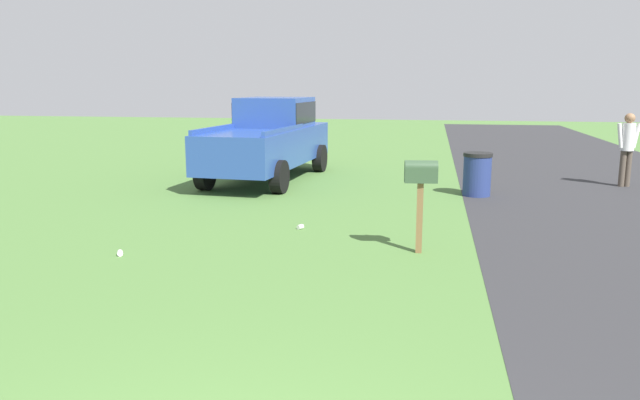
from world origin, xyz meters
TOP-DOWN VIEW (x-y plane):
  - mailbox at (6.49, -0.99)m, footprint 0.25×0.49m
  - pickup_truck at (12.95, 3.00)m, footprint 5.57×2.41m
  - trash_bin at (11.41, -2.14)m, footprint 0.64×0.64m
  - pedestrian at (13.30, -5.73)m, footprint 0.30×0.57m
  - litter_cup_near_hydrant at (7.60, 1.03)m, footprint 0.13×0.12m
  - litter_cup_far_scatter at (5.53, 3.25)m, footprint 0.13×0.12m

SIDE VIEW (x-z plane):
  - litter_cup_near_hydrant at x=7.60m, z-range 0.00..0.08m
  - litter_cup_far_scatter at x=5.53m, z-range 0.00..0.08m
  - trash_bin at x=11.41m, z-range 0.00..0.96m
  - pedestrian at x=13.30m, z-range 0.15..1.91m
  - mailbox at x=6.49m, z-range 0.40..1.77m
  - pickup_truck at x=12.95m, z-range 0.06..2.15m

